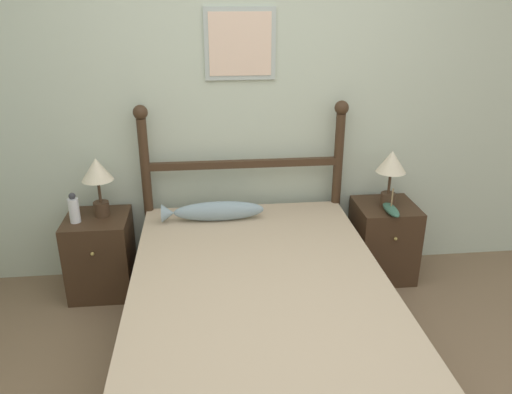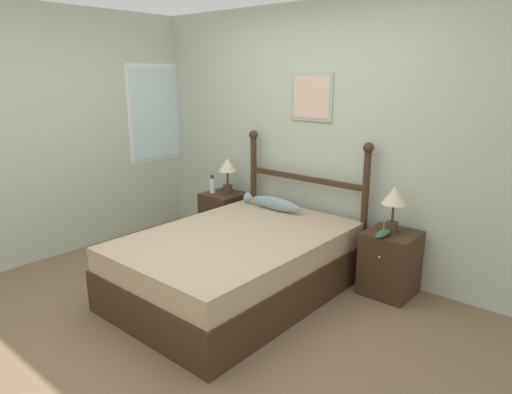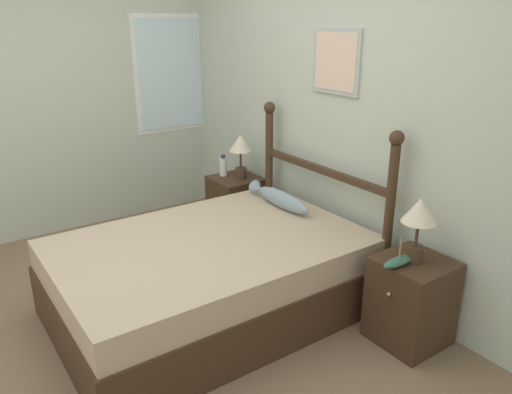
{
  "view_description": "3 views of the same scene",
  "coord_description": "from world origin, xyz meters",
  "px_view_note": "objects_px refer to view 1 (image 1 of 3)",
  "views": [
    {
      "loc": [
        -0.31,
        -1.7,
        1.97
      ],
      "look_at": [
        -0.01,
        1.1,
        0.81
      ],
      "focal_mm": 35.0,
      "sensor_mm": 36.0,
      "label": 1
    },
    {
      "loc": [
        2.48,
        -2.1,
        1.89
      ],
      "look_at": [
        -0.11,
        0.92,
        0.8
      ],
      "focal_mm": 32.0,
      "sensor_mm": 36.0,
      "label": 2
    },
    {
      "loc": [
        2.64,
        -0.9,
        1.97
      ],
      "look_at": [
        -0.14,
        1.05,
        0.74
      ],
      "focal_mm": 35.0,
      "sensor_mm": 36.0,
      "label": 3
    }
  ],
  "objects_px": {
    "nightstand_right": "(383,240)",
    "table_lamp_left": "(97,175)",
    "bed": "(259,321)",
    "model_boat": "(391,209)",
    "table_lamp_right": "(391,167)",
    "nightstand_left": "(101,254)",
    "fish_pillow": "(213,211)",
    "bottle": "(74,209)"
  },
  "relations": [
    {
      "from": "nightstand_right",
      "to": "table_lamp_right",
      "type": "bearing_deg",
      "value": -104.58
    },
    {
      "from": "nightstand_right",
      "to": "bottle",
      "type": "height_order",
      "value": "bottle"
    },
    {
      "from": "nightstand_right",
      "to": "bed",
      "type": "bearing_deg",
      "value": -139.54
    },
    {
      "from": "bottle",
      "to": "model_boat",
      "type": "height_order",
      "value": "bottle"
    },
    {
      "from": "fish_pillow",
      "to": "bed",
      "type": "bearing_deg",
      "value": -73.55
    },
    {
      "from": "nightstand_right",
      "to": "model_boat",
      "type": "height_order",
      "value": "model_boat"
    },
    {
      "from": "table_lamp_left",
      "to": "bottle",
      "type": "bearing_deg",
      "value": -149.55
    },
    {
      "from": "nightstand_right",
      "to": "table_lamp_right",
      "type": "xyz_separation_m",
      "value": [
        -0.0,
        -0.01,
        0.57
      ]
    },
    {
      "from": "model_boat",
      "to": "fish_pillow",
      "type": "distance_m",
      "value": 1.22
    },
    {
      "from": "bed",
      "to": "fish_pillow",
      "type": "bearing_deg",
      "value": 106.45
    },
    {
      "from": "bed",
      "to": "bottle",
      "type": "distance_m",
      "value": 1.44
    },
    {
      "from": "table_lamp_right",
      "to": "fish_pillow",
      "type": "relative_size",
      "value": 0.6
    },
    {
      "from": "nightstand_left",
      "to": "table_lamp_left",
      "type": "distance_m",
      "value": 0.58
    },
    {
      "from": "bottle",
      "to": "fish_pillow",
      "type": "relative_size",
      "value": 0.3
    },
    {
      "from": "table_lamp_right",
      "to": "fish_pillow",
      "type": "xyz_separation_m",
      "value": [
        -1.24,
        -0.08,
        -0.24
      ]
    },
    {
      "from": "fish_pillow",
      "to": "table_lamp_left",
      "type": "bearing_deg",
      "value": 170.11
    },
    {
      "from": "model_boat",
      "to": "fish_pillow",
      "type": "height_order",
      "value": "model_boat"
    },
    {
      "from": "nightstand_left",
      "to": "bottle",
      "type": "distance_m",
      "value": 0.4
    },
    {
      "from": "nightstand_left",
      "to": "model_boat",
      "type": "xyz_separation_m",
      "value": [
        2.01,
        -0.13,
        0.31
      ]
    },
    {
      "from": "nightstand_left",
      "to": "nightstand_right",
      "type": "distance_m",
      "value": 2.03
    },
    {
      "from": "nightstand_left",
      "to": "model_boat",
      "type": "relative_size",
      "value": 2.23
    },
    {
      "from": "nightstand_right",
      "to": "table_lamp_left",
      "type": "xyz_separation_m",
      "value": [
        -1.99,
        0.03,
        0.57
      ]
    },
    {
      "from": "nightstand_left",
      "to": "fish_pillow",
      "type": "distance_m",
      "value": 0.86
    },
    {
      "from": "bed",
      "to": "model_boat",
      "type": "relative_size",
      "value": 8.13
    },
    {
      "from": "nightstand_right",
      "to": "table_lamp_right",
      "type": "relative_size",
      "value": 1.39
    },
    {
      "from": "model_boat",
      "to": "table_lamp_left",
      "type": "bearing_deg",
      "value": 175.14
    },
    {
      "from": "fish_pillow",
      "to": "nightstand_right",
      "type": "bearing_deg",
      "value": 4.49
    },
    {
      "from": "nightstand_left",
      "to": "nightstand_right",
      "type": "relative_size",
      "value": 1.0
    },
    {
      "from": "nightstand_right",
      "to": "table_lamp_right",
      "type": "distance_m",
      "value": 0.57
    },
    {
      "from": "nightstand_right",
      "to": "fish_pillow",
      "type": "bearing_deg",
      "value": -175.51
    },
    {
      "from": "nightstand_left",
      "to": "bottle",
      "type": "relative_size",
      "value": 2.72
    },
    {
      "from": "nightstand_right",
      "to": "table_lamp_left",
      "type": "relative_size",
      "value": 1.39
    },
    {
      "from": "table_lamp_left",
      "to": "nightstand_right",
      "type": "bearing_deg",
      "value": -0.96
    },
    {
      "from": "nightstand_left",
      "to": "table_lamp_right",
      "type": "relative_size",
      "value": 1.39
    },
    {
      "from": "nightstand_right",
      "to": "nightstand_left",
      "type": "bearing_deg",
      "value": 180.0
    },
    {
      "from": "bed",
      "to": "nightstand_right",
      "type": "relative_size",
      "value": 3.65
    },
    {
      "from": "table_lamp_left",
      "to": "model_boat",
      "type": "bearing_deg",
      "value": -4.86
    },
    {
      "from": "bed",
      "to": "fish_pillow",
      "type": "relative_size",
      "value": 3.02
    },
    {
      "from": "bed",
      "to": "table_lamp_left",
      "type": "bearing_deg",
      "value": 137.4
    },
    {
      "from": "bed",
      "to": "table_lamp_right",
      "type": "xyz_separation_m",
      "value": [
        1.01,
        0.85,
        0.58
      ]
    },
    {
      "from": "nightstand_left",
      "to": "table_lamp_left",
      "type": "height_order",
      "value": "table_lamp_left"
    },
    {
      "from": "nightstand_left",
      "to": "table_lamp_left",
      "type": "xyz_separation_m",
      "value": [
        0.04,
        0.03,
        0.57
      ]
    }
  ]
}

